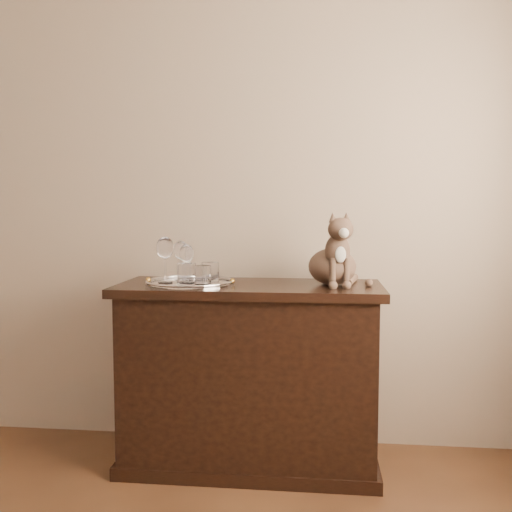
{
  "coord_description": "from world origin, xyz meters",
  "views": [
    {
      "loc": [
        0.91,
        -0.62,
        1.19
      ],
      "look_at": [
        0.63,
        1.95,
        0.98
      ],
      "focal_mm": 40.0,
      "sensor_mm": 36.0,
      "label": 1
    }
  ],
  "objects_px": {
    "wine_glass_d": "(187,263)",
    "cat": "(332,248)",
    "tray": "(190,283)",
    "tumbler_c": "(210,272)",
    "wine_glass_c": "(165,260)",
    "tumbler_a": "(202,275)",
    "tumbler_b": "(187,274)",
    "sideboard": "(249,375)",
    "wine_glass_a": "(181,260)"
  },
  "relations": [
    {
      "from": "tray",
      "to": "tumbler_a",
      "type": "distance_m",
      "value": 0.1
    },
    {
      "from": "wine_glass_a",
      "to": "wine_glass_d",
      "type": "relative_size",
      "value": 1.06
    },
    {
      "from": "wine_glass_d",
      "to": "cat",
      "type": "relative_size",
      "value": 0.53
    },
    {
      "from": "wine_glass_c",
      "to": "wine_glass_a",
      "type": "bearing_deg",
      "value": 68.88
    },
    {
      "from": "tumbler_c",
      "to": "tumbler_a",
      "type": "bearing_deg",
      "value": -101.91
    },
    {
      "from": "cat",
      "to": "wine_glass_d",
      "type": "bearing_deg",
      "value": 169.9
    },
    {
      "from": "sideboard",
      "to": "tumbler_b",
      "type": "bearing_deg",
      "value": -158.93
    },
    {
      "from": "sideboard",
      "to": "tumbler_b",
      "type": "relative_size",
      "value": 12.64
    },
    {
      "from": "wine_glass_d",
      "to": "cat",
      "type": "distance_m",
      "value": 0.67
    },
    {
      "from": "wine_glass_c",
      "to": "wine_glass_d",
      "type": "height_order",
      "value": "wine_glass_c"
    },
    {
      "from": "cat",
      "to": "wine_glass_a",
      "type": "bearing_deg",
      "value": 163.13
    },
    {
      "from": "wine_glass_d",
      "to": "cat",
      "type": "bearing_deg",
      "value": 4.28
    },
    {
      "from": "tray",
      "to": "tumbler_a",
      "type": "height_order",
      "value": "tumbler_a"
    },
    {
      "from": "tumbler_c",
      "to": "cat",
      "type": "height_order",
      "value": "cat"
    },
    {
      "from": "wine_glass_a",
      "to": "tumbler_a",
      "type": "relative_size",
      "value": 2.18
    },
    {
      "from": "wine_glass_d",
      "to": "tumbler_c",
      "type": "distance_m",
      "value": 0.11
    },
    {
      "from": "sideboard",
      "to": "wine_glass_d",
      "type": "bearing_deg",
      "value": -175.63
    },
    {
      "from": "tray",
      "to": "wine_glass_a",
      "type": "distance_m",
      "value": 0.15
    },
    {
      "from": "tray",
      "to": "wine_glass_a",
      "type": "relative_size",
      "value": 2.17
    },
    {
      "from": "cat",
      "to": "wine_glass_c",
      "type": "bearing_deg",
      "value": 171.9
    },
    {
      "from": "sideboard",
      "to": "tumbler_c",
      "type": "xyz_separation_m",
      "value": [
        -0.18,
        -0.0,
        0.48
      ]
    },
    {
      "from": "tumbler_c",
      "to": "wine_glass_d",
      "type": "bearing_deg",
      "value": -170.58
    },
    {
      "from": "sideboard",
      "to": "tray",
      "type": "height_order",
      "value": "tray"
    },
    {
      "from": "wine_glass_d",
      "to": "tumbler_a",
      "type": "bearing_deg",
      "value": -38.21
    },
    {
      "from": "tumbler_b",
      "to": "tumbler_a",
      "type": "bearing_deg",
      "value": 10.35
    },
    {
      "from": "cat",
      "to": "tray",
      "type": "bearing_deg",
      "value": 170.73
    },
    {
      "from": "sideboard",
      "to": "wine_glass_a",
      "type": "height_order",
      "value": "wine_glass_a"
    },
    {
      "from": "wine_glass_a",
      "to": "cat",
      "type": "relative_size",
      "value": 0.56
    },
    {
      "from": "tumbler_c",
      "to": "wine_glass_a",
      "type": "bearing_deg",
      "value": 157.69
    },
    {
      "from": "wine_glass_c",
      "to": "wine_glass_d",
      "type": "relative_size",
      "value": 1.2
    },
    {
      "from": "tumbler_b",
      "to": "tumbler_c",
      "type": "xyz_separation_m",
      "value": [
        0.09,
        0.1,
        -0.0
      ]
    },
    {
      "from": "tray",
      "to": "tumbler_c",
      "type": "xyz_separation_m",
      "value": [
        0.09,
        0.03,
        0.05
      ]
    },
    {
      "from": "tumbler_b",
      "to": "cat",
      "type": "bearing_deg",
      "value": 11.5
    },
    {
      "from": "tumbler_a",
      "to": "sideboard",
      "type": "bearing_deg",
      "value": 24.5
    },
    {
      "from": "wine_glass_c",
      "to": "tumbler_c",
      "type": "relative_size",
      "value": 2.31
    },
    {
      "from": "wine_glass_c",
      "to": "tumbler_c",
      "type": "height_order",
      "value": "wine_glass_c"
    },
    {
      "from": "wine_glass_c",
      "to": "cat",
      "type": "relative_size",
      "value": 0.64
    },
    {
      "from": "wine_glass_a",
      "to": "tumbler_c",
      "type": "relative_size",
      "value": 2.03
    },
    {
      "from": "tray",
      "to": "tumbler_c",
      "type": "relative_size",
      "value": 4.39
    },
    {
      "from": "tray",
      "to": "wine_glass_c",
      "type": "distance_m",
      "value": 0.16
    },
    {
      "from": "tumbler_a",
      "to": "cat",
      "type": "xyz_separation_m",
      "value": [
        0.57,
        0.12,
        0.11
      ]
    },
    {
      "from": "sideboard",
      "to": "wine_glass_d",
      "type": "relative_size",
      "value": 6.89
    },
    {
      "from": "wine_glass_a",
      "to": "cat",
      "type": "height_order",
      "value": "cat"
    },
    {
      "from": "tray",
      "to": "tumbler_c",
      "type": "distance_m",
      "value": 0.1
    },
    {
      "from": "wine_glass_d",
      "to": "tray",
      "type": "bearing_deg",
      "value": -26.08
    },
    {
      "from": "tumbler_a",
      "to": "wine_glass_c",
      "type": "bearing_deg",
      "value": 168.79
    },
    {
      "from": "tray",
      "to": "tumbler_c",
      "type": "height_order",
      "value": "tumbler_c"
    },
    {
      "from": "wine_glass_c",
      "to": "tray",
      "type": "bearing_deg",
      "value": 13.12
    },
    {
      "from": "sideboard",
      "to": "wine_glass_d",
      "type": "height_order",
      "value": "wine_glass_d"
    },
    {
      "from": "wine_glass_c",
      "to": "tumbler_b",
      "type": "distance_m",
      "value": 0.13
    }
  ]
}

